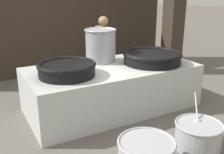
% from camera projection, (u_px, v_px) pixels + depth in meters
% --- Properties ---
extents(ground_plane, '(60.00, 60.00, 0.00)m').
position_uv_depth(ground_plane, '(112.00, 107.00, 5.15)').
color(ground_plane, '#666059').
extents(back_wall, '(6.31, 0.24, 3.29)m').
position_uv_depth(back_wall, '(61.00, 11.00, 6.98)').
color(back_wall, '#382D23').
rests_on(back_wall, ground_plane).
extents(support_pillar, '(0.42, 0.42, 3.29)m').
position_uv_depth(support_pillar, '(174.00, 12.00, 6.88)').
color(support_pillar, '#382D23').
rests_on(support_pillar, ground_plane).
extents(hearth_platform, '(3.17, 1.54, 0.82)m').
position_uv_depth(hearth_platform, '(112.00, 87.00, 5.02)').
color(hearth_platform, silver).
rests_on(hearth_platform, ground_plane).
extents(giant_wok_near, '(0.97, 0.97, 0.23)m').
position_uv_depth(giant_wok_near, '(67.00, 69.00, 4.32)').
color(giant_wok_near, black).
rests_on(giant_wok_near, hearth_platform).
extents(giant_wok_far, '(1.15, 1.15, 0.23)m').
position_uv_depth(giant_wok_far, '(152.00, 57.00, 5.08)').
color(giant_wok_far, black).
rests_on(giant_wok_far, hearth_platform).
extents(stock_pot, '(0.62, 0.62, 0.65)m').
position_uv_depth(stock_pot, '(101.00, 45.00, 5.14)').
color(stock_pot, '#9E9EA3').
rests_on(stock_pot, hearth_platform).
extents(cook, '(0.40, 0.61, 1.63)m').
position_uv_depth(cook, '(103.00, 48.00, 6.16)').
color(cook, '#9E7551').
rests_on(cook, ground_plane).
extents(prep_bowl_vegetables, '(0.68, 0.79, 0.65)m').
position_uv_depth(prep_bowl_vegetables, '(198.00, 134.00, 3.75)').
color(prep_bowl_vegetables, '#B7B7BC').
rests_on(prep_bowl_vegetables, ground_plane).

